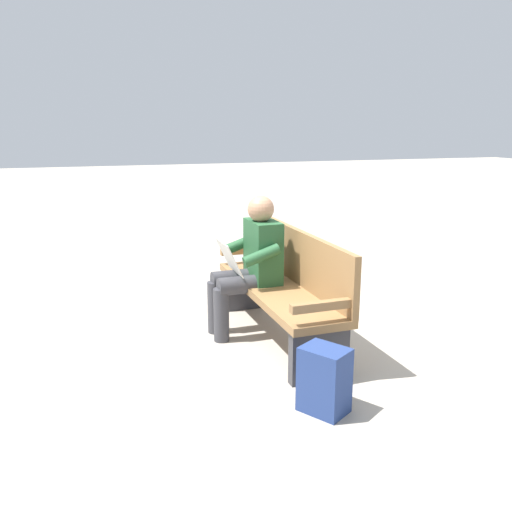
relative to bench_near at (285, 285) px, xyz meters
The scene contains 4 objects.
ground_plane 0.46m from the bench_near, 91.15° to the left, with size 40.00×40.00×0.00m, color #A89E8E.
bench_near is the anchor object (origin of this frame).
person_seated 0.36m from the bench_near, 49.24° to the left, with size 0.58×0.58×1.18m.
backpack 1.22m from the bench_near, behind, with size 0.35×0.34×0.42m.
Camera 1 is at (-3.93, 1.47, 1.75)m, focal length 37.57 mm.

